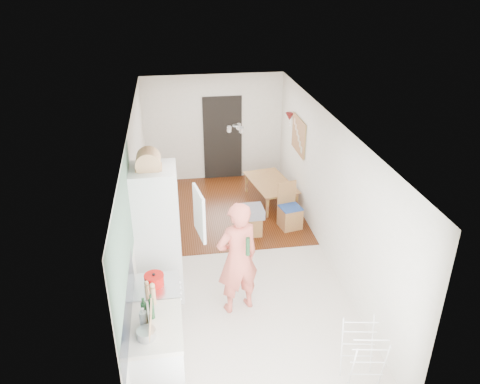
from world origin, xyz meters
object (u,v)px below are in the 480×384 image
object	(u,v)px
person	(238,249)
dining_chair	(290,207)
drying_rack	(363,355)
dining_table	(271,193)
stool	(253,225)

from	to	relation	value
person	dining_chair	size ratio (longest dim) A/B	2.30
drying_rack	dining_chair	bearing A→B (deg)	98.87
person	dining_table	distance (m)	3.64
person	dining_chair	xyz separation A→B (m)	(1.36, 2.21, -0.59)
stool	person	bearing A→B (deg)	-106.46
person	drying_rack	world-z (taller)	person
person	drying_rack	distance (m)	2.15
dining_table	dining_chair	distance (m)	1.14
dining_chair	drying_rack	xyz separation A→B (m)	(-0.05, -3.79, -0.05)
dining_table	drying_rack	xyz separation A→B (m)	(0.08, -4.90, 0.20)
stool	dining_table	bearing A→B (deg)	63.78
person	stool	size ratio (longest dim) A/B	5.22
person	dining_chair	bearing A→B (deg)	-139.64
dining_chair	drying_rack	world-z (taller)	dining_chair
dining_table	dining_chair	size ratio (longest dim) A/B	1.31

